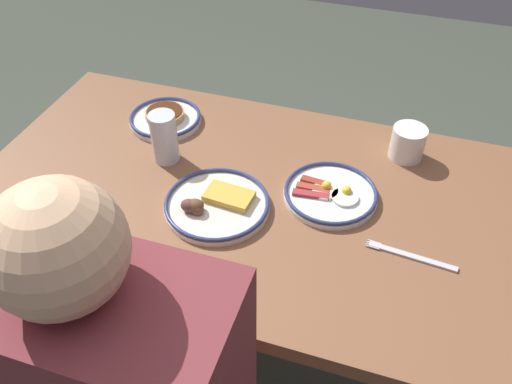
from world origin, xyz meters
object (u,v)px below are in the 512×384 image
fork_near (410,256)px  drinking_glass (165,140)px  tea_spoon (129,259)px  plate_center_pancakes (165,118)px  coffee_mug (407,142)px  plate_far_companion (216,204)px  plate_near_main (330,193)px

fork_near → drinking_glass: bearing=-12.8°
tea_spoon → plate_center_pancakes: bearing=-73.6°
drinking_glass → tea_spoon: drinking_glass is taller
fork_near → coffee_mug: bearing=-81.6°
plate_far_companion → tea_spoon: (0.13, 0.22, -0.01)m
plate_far_companion → tea_spoon: bearing=60.0°
plate_center_pancakes → plate_near_main: bearing=162.2°
tea_spoon → drinking_glass: bearing=-78.4°
coffee_mug → tea_spoon: bearing=46.5°
plate_far_companion → fork_near: (-0.48, 0.01, -0.01)m
plate_near_main → drinking_glass: drinking_glass is taller
plate_near_main → tea_spoon: size_ratio=1.40×
plate_far_companion → drinking_glass: (0.20, -0.14, 0.05)m
plate_near_main → coffee_mug: 0.28m
drinking_glass → coffee_mug: bearing=-160.8°
drinking_glass → fork_near: 0.69m
plate_near_main → tea_spoon: (0.39, 0.35, -0.01)m
plate_far_companion → tea_spoon: 0.25m
tea_spoon → coffee_mug: bearing=-133.5°
fork_near → plate_center_pancakes: bearing=-22.5°
plate_far_companion → drinking_glass: size_ratio=1.83×
tea_spoon → plate_near_main: bearing=-138.2°
coffee_mug → plate_far_companion: bearing=40.4°
coffee_mug → tea_spoon: 0.80m
plate_near_main → plate_center_pancakes: 0.57m
plate_center_pancakes → drinking_glass: size_ratio=1.49×
plate_far_companion → fork_near: 0.48m
plate_far_companion → coffee_mug: coffee_mug is taller
tea_spoon → plate_far_companion: bearing=-120.0°
plate_center_pancakes → tea_spoon: (-0.15, 0.52, -0.01)m
coffee_mug → fork_near: 0.38m
plate_center_pancakes → fork_near: (-0.75, 0.31, -0.01)m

